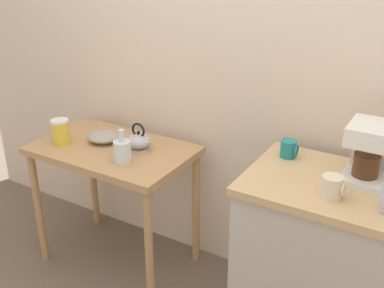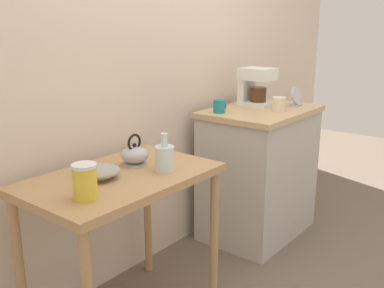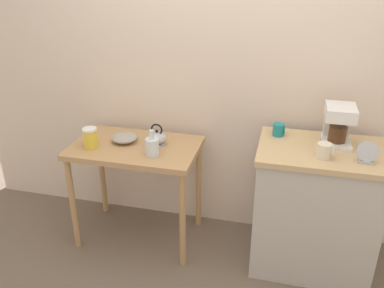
{
  "view_description": "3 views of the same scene",
  "coord_description": "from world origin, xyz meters",
  "px_view_note": "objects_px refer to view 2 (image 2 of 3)",
  "views": [
    {
      "loc": [
        0.99,
        -1.81,
        1.85
      ],
      "look_at": [
        -0.05,
        -0.07,
        0.96
      ],
      "focal_mm": 43.15,
      "sensor_mm": 36.0,
      "label": 1
    },
    {
      "loc": [
        -1.93,
        -1.46,
        1.45
      ],
      "look_at": [
        -0.2,
        -0.07,
        0.85
      ],
      "focal_mm": 41.5,
      "sensor_mm": 36.0,
      "label": 2
    },
    {
      "loc": [
        0.4,
        -2.42,
        2.0
      ],
      "look_at": [
        -0.19,
        -0.04,
        0.86
      ],
      "focal_mm": 37.95,
      "sensor_mm": 36.0,
      "label": 3
    }
  ],
  "objects_px": {
    "mug_small_cream": "(279,104)",
    "table_clock": "(296,98)",
    "teakettle": "(135,155)",
    "canister_enamel": "(85,181)",
    "mug_dark_teal": "(219,106)",
    "glass_carafe_vase": "(165,157)",
    "bowl_stoneware": "(99,171)",
    "coffee_maker": "(255,85)"
  },
  "relations": [
    {
      "from": "mug_small_cream",
      "to": "mug_dark_teal",
      "type": "relative_size",
      "value": 1.13
    },
    {
      "from": "coffee_maker",
      "to": "mug_small_cream",
      "type": "relative_size",
      "value": 2.75
    },
    {
      "from": "glass_carafe_vase",
      "to": "teakettle",
      "type": "bearing_deg",
      "value": 97.53
    },
    {
      "from": "bowl_stoneware",
      "to": "glass_carafe_vase",
      "type": "relative_size",
      "value": 1.02
    },
    {
      "from": "bowl_stoneware",
      "to": "mug_dark_teal",
      "type": "xyz_separation_m",
      "value": [
        1.08,
        0.1,
        0.13
      ]
    },
    {
      "from": "canister_enamel",
      "to": "mug_dark_teal",
      "type": "relative_size",
      "value": 1.73
    },
    {
      "from": "bowl_stoneware",
      "to": "coffee_maker",
      "type": "relative_size",
      "value": 0.72
    },
    {
      "from": "teakettle",
      "to": "glass_carafe_vase",
      "type": "xyz_separation_m",
      "value": [
        0.02,
        -0.17,
        0.01
      ]
    },
    {
      "from": "teakettle",
      "to": "table_clock",
      "type": "bearing_deg",
      "value": -8.3
    },
    {
      "from": "bowl_stoneware",
      "to": "coffee_maker",
      "type": "distance_m",
      "value": 1.46
    },
    {
      "from": "teakettle",
      "to": "canister_enamel",
      "type": "distance_m",
      "value": 0.46
    },
    {
      "from": "canister_enamel",
      "to": "mug_dark_teal",
      "type": "distance_m",
      "value": 1.29
    },
    {
      "from": "teakettle",
      "to": "table_clock",
      "type": "xyz_separation_m",
      "value": [
        1.35,
        -0.2,
        0.13
      ]
    },
    {
      "from": "mug_dark_teal",
      "to": "bowl_stoneware",
      "type": "bearing_deg",
      "value": -174.74
    },
    {
      "from": "mug_dark_teal",
      "to": "canister_enamel",
      "type": "bearing_deg",
      "value": -169.04
    },
    {
      "from": "canister_enamel",
      "to": "mug_small_cream",
      "type": "distance_m",
      "value": 1.55
    },
    {
      "from": "coffee_maker",
      "to": "mug_dark_teal",
      "type": "relative_size",
      "value": 3.1
    },
    {
      "from": "canister_enamel",
      "to": "mug_small_cream",
      "type": "xyz_separation_m",
      "value": [
        1.55,
        -0.03,
        0.1
      ]
    },
    {
      "from": "glass_carafe_vase",
      "to": "mug_dark_teal",
      "type": "xyz_separation_m",
      "value": [
        0.81,
        0.26,
        0.1
      ]
    },
    {
      "from": "mug_small_cream",
      "to": "mug_dark_teal",
      "type": "xyz_separation_m",
      "value": [
        -0.28,
        0.27,
        -0.0
      ]
    },
    {
      "from": "bowl_stoneware",
      "to": "glass_carafe_vase",
      "type": "bearing_deg",
      "value": -30.75
    },
    {
      "from": "bowl_stoneware",
      "to": "mug_dark_teal",
      "type": "distance_m",
      "value": 1.09
    },
    {
      "from": "mug_dark_teal",
      "to": "mug_small_cream",
      "type": "bearing_deg",
      "value": -44.25
    },
    {
      "from": "mug_small_cream",
      "to": "table_clock",
      "type": "xyz_separation_m",
      "value": [
        0.24,
        -0.01,
        0.01
      ]
    },
    {
      "from": "teakettle",
      "to": "canister_enamel",
      "type": "relative_size",
      "value": 1.14
    },
    {
      "from": "coffee_maker",
      "to": "mug_dark_teal",
      "type": "height_order",
      "value": "coffee_maker"
    },
    {
      "from": "coffee_maker",
      "to": "mug_dark_teal",
      "type": "distance_m",
      "value": 0.38
    },
    {
      "from": "coffee_maker",
      "to": "mug_small_cream",
      "type": "distance_m",
      "value": 0.27
    },
    {
      "from": "canister_enamel",
      "to": "table_clock",
      "type": "height_order",
      "value": "table_clock"
    },
    {
      "from": "canister_enamel",
      "to": "table_clock",
      "type": "relative_size",
      "value": 1.09
    },
    {
      "from": "glass_carafe_vase",
      "to": "table_clock",
      "type": "height_order",
      "value": "table_clock"
    },
    {
      "from": "bowl_stoneware",
      "to": "mug_small_cream",
      "type": "xyz_separation_m",
      "value": [
        1.36,
        -0.17,
        0.14
      ]
    },
    {
      "from": "glass_carafe_vase",
      "to": "table_clock",
      "type": "bearing_deg",
      "value": -0.97
    },
    {
      "from": "bowl_stoneware",
      "to": "teakettle",
      "type": "bearing_deg",
      "value": 3.98
    },
    {
      "from": "canister_enamel",
      "to": "mug_small_cream",
      "type": "height_order",
      "value": "mug_small_cream"
    },
    {
      "from": "glass_carafe_vase",
      "to": "mug_small_cream",
      "type": "xyz_separation_m",
      "value": [
        1.09,
        -0.02,
        0.1
      ]
    },
    {
      "from": "teakettle",
      "to": "mug_dark_teal",
      "type": "distance_m",
      "value": 0.84
    },
    {
      "from": "glass_carafe_vase",
      "to": "canister_enamel",
      "type": "bearing_deg",
      "value": 178.55
    },
    {
      "from": "teakettle",
      "to": "glass_carafe_vase",
      "type": "height_order",
      "value": "glass_carafe_vase"
    },
    {
      "from": "glass_carafe_vase",
      "to": "mug_dark_teal",
      "type": "height_order",
      "value": "mug_dark_teal"
    },
    {
      "from": "bowl_stoneware",
      "to": "mug_dark_teal",
      "type": "height_order",
      "value": "mug_dark_teal"
    },
    {
      "from": "mug_small_cream",
      "to": "table_clock",
      "type": "distance_m",
      "value": 0.24
    }
  ]
}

